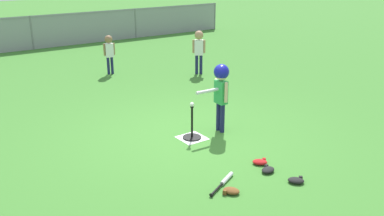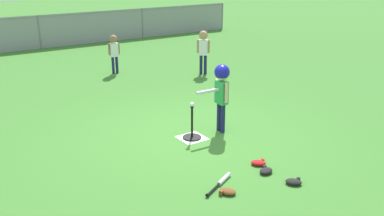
# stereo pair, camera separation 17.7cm
# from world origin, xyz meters

# --- Properties ---
(ground_plane) EXTENTS (60.00, 60.00, 0.00)m
(ground_plane) POSITION_xyz_m (0.00, 0.00, 0.00)
(ground_plane) COLOR #3D7A2D
(home_plate) EXTENTS (0.44, 0.44, 0.01)m
(home_plate) POSITION_xyz_m (0.02, -0.12, 0.00)
(home_plate) COLOR white
(home_plate) RESTS_ON ground_plane
(batting_tee) EXTENTS (0.32, 0.32, 0.58)m
(batting_tee) POSITION_xyz_m (0.02, -0.12, 0.09)
(batting_tee) COLOR black
(batting_tee) RESTS_ON ground_plane
(baseball_on_tee) EXTENTS (0.07, 0.07, 0.07)m
(baseball_on_tee) POSITION_xyz_m (0.02, -0.12, 0.61)
(baseball_on_tee) COLOR white
(baseball_on_tee) RESTS_ON batting_tee
(batter_child) EXTENTS (0.65, 0.35, 1.23)m
(batter_child) POSITION_xyz_m (0.61, -0.15, 0.87)
(batter_child) COLOR #191E4C
(batter_child) RESTS_ON ground_plane
(fielder_deep_right) EXTENTS (0.29, 0.25, 1.17)m
(fielder_deep_right) POSITION_xyz_m (2.69, 3.31, 0.75)
(fielder_deep_right) COLOR #191E4C
(fielder_deep_right) RESTS_ON ground_plane
(fielder_deep_center) EXTENTS (0.31, 0.21, 1.05)m
(fielder_deep_center) POSITION_xyz_m (0.74, 4.69, 0.67)
(fielder_deep_center) COLOR #191E4C
(fielder_deep_center) RESTS_ON ground_plane
(spare_bat_silver) EXTENTS (0.62, 0.34, 0.06)m
(spare_bat_silver) POSITION_xyz_m (-0.50, -1.64, 0.03)
(spare_bat_silver) COLOR silver
(spare_bat_silver) RESTS_ON ground_plane
(glove_by_plate) EXTENTS (0.25, 0.27, 0.07)m
(glove_by_plate) POSITION_xyz_m (-0.61, -1.90, 0.04)
(glove_by_plate) COLOR brown
(glove_by_plate) RESTS_ON ground_plane
(glove_near_bats) EXTENTS (0.27, 0.27, 0.07)m
(glove_near_bats) POSITION_xyz_m (0.30, -2.21, 0.04)
(glove_near_bats) COLOR black
(glove_near_bats) RESTS_ON ground_plane
(glove_tossed_aside) EXTENTS (0.25, 0.21, 0.07)m
(glove_tossed_aside) POSITION_xyz_m (0.20, -1.76, 0.04)
(glove_tossed_aside) COLOR black
(glove_tossed_aside) RESTS_ON ground_plane
(glove_outfield_drop) EXTENTS (0.27, 0.27, 0.07)m
(glove_outfield_drop) POSITION_xyz_m (0.29, -1.51, 0.04)
(glove_outfield_drop) COLOR #B21919
(glove_outfield_drop) RESTS_ON ground_plane
(outfield_fence) EXTENTS (16.06, 0.06, 1.15)m
(outfield_fence) POSITION_xyz_m (0.00, 9.33, 0.62)
(outfield_fence) COLOR slate
(outfield_fence) RESTS_ON ground_plane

